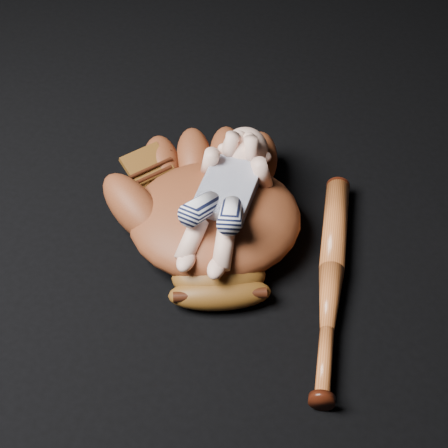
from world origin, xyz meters
name	(u,v)px	position (x,y,z in m)	size (l,w,h in m)	color
baseball_glove	(215,212)	(-0.09, 0.04, 0.07)	(0.40, 0.46, 0.14)	#5C2713
newborn_baby	(224,197)	(-0.07, 0.03, 0.12)	(0.16, 0.34, 0.14)	#E6AE94
baseball_bat	(331,281)	(0.15, -0.03, 0.02)	(0.05, 0.50, 0.05)	#AF5121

